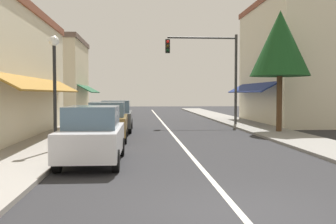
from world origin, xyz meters
TOP-DOWN VIEW (x-y plane):
  - ground_plane at (0.00, 18.00)m, footprint 80.00×80.00m
  - sidewalk_left at (-5.50, 18.00)m, footprint 2.60×56.00m
  - sidewalk_right at (5.50, 18.00)m, footprint 2.60×56.00m
  - lane_center_stripe at (0.00, 18.00)m, footprint 0.14×52.00m
  - storefront_right_block at (8.84, 20.00)m, footprint 5.39×10.20m
  - storefront_far_left at (-8.80, 28.00)m, footprint 5.32×8.20m
  - parked_car_nearest_left at (-3.21, 5.16)m, footprint 1.82×4.12m
  - parked_car_second_left at (-3.21, 10.98)m, footprint 1.81×4.11m
  - parked_car_third_left at (-3.07, 15.21)m, footprint 1.79×4.11m
  - traffic_signal_mast_arm at (3.19, 18.54)m, footprint 4.90×0.50m
  - street_lamp_left_near at (-4.80, 7.28)m, footprint 0.36×0.36m
  - tree_right_near at (5.80, 13.28)m, footprint 3.19×3.19m

SIDE VIEW (x-z plane):
  - ground_plane at x=0.00m, z-range 0.00..0.00m
  - lane_center_stripe at x=0.00m, z-range 0.00..0.01m
  - sidewalk_left at x=-5.50m, z-range 0.00..0.12m
  - sidewalk_right at x=5.50m, z-range 0.00..0.12m
  - parked_car_nearest_left at x=-3.21m, z-range -0.01..1.76m
  - parked_car_second_left at x=-3.21m, z-range -0.01..1.76m
  - parked_car_third_left at x=-3.07m, z-range -0.01..1.76m
  - street_lamp_left_near at x=-4.80m, z-range 0.78..5.00m
  - storefront_far_left at x=-8.80m, z-range 0.00..7.06m
  - traffic_signal_mast_arm at x=3.19m, z-range 1.09..7.24m
  - storefront_right_block at x=8.84m, z-range 0.00..8.85m
  - tree_right_near at x=5.80m, z-range 1.53..8.15m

